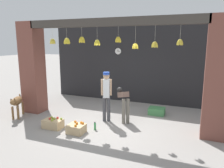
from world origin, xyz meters
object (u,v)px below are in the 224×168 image
at_px(dog, 17,102).
at_px(wall_clock, 118,51).
at_px(fruit_crate_oranges, 76,129).
at_px(shopkeeper, 106,93).
at_px(fruit_crate_apples, 53,124).
at_px(water_bottle, 95,126).
at_px(worker_stooping, 124,100).
at_px(produce_box_green, 157,111).

distance_m(dog, wall_clock, 4.43).
bearing_deg(fruit_crate_oranges, dog, 171.29).
height_order(shopkeeper, fruit_crate_apples, shopkeeper).
height_order(water_bottle, wall_clock, wall_clock).
xyz_separation_m(shopkeeper, wall_clock, (-0.55, 2.53, 1.20)).
xyz_separation_m(fruit_crate_oranges, fruit_crate_apples, (-0.84, 0.05, 0.01)).
height_order(shopkeeper, worker_stooping, shopkeeper).
bearing_deg(fruit_crate_oranges, water_bottle, 45.13).
height_order(dog, fruit_crate_oranges, dog).
height_order(dog, wall_clock, wall_clock).
relative_size(worker_stooping, fruit_crate_oranges, 2.20).
relative_size(shopkeeper, water_bottle, 6.81).
bearing_deg(wall_clock, fruit_crate_oranges, -88.15).
bearing_deg(worker_stooping, water_bottle, -155.72).
bearing_deg(dog, wall_clock, 116.04).
bearing_deg(dog, shopkeeper, 77.24).
xyz_separation_m(dog, shopkeeper, (2.99, 0.79, 0.42)).
height_order(dog, worker_stooping, worker_stooping).
relative_size(shopkeeper, fruit_crate_apples, 2.80).
bearing_deg(produce_box_green, fruit_crate_apples, -138.02).
bearing_deg(fruit_crate_oranges, worker_stooping, 56.15).
height_order(dog, fruit_crate_apples, dog).
distance_m(fruit_crate_oranges, water_bottle, 0.56).
bearing_deg(worker_stooping, fruit_crate_apples, 179.90).
height_order(produce_box_green, wall_clock, wall_clock).
relative_size(water_bottle, wall_clock, 0.85).
bearing_deg(worker_stooping, shopkeeper, 165.31).
xyz_separation_m(worker_stooping, produce_box_green, (0.89, 1.06, -0.57)).
relative_size(worker_stooping, wall_clock, 3.72).
bearing_deg(produce_box_green, water_bottle, -124.90).
height_order(shopkeeper, fruit_crate_oranges, shopkeeper).
xyz_separation_m(shopkeeper, fruit_crate_apples, (-1.27, -1.13, -0.82)).
height_order(shopkeeper, wall_clock, wall_clock).
height_order(fruit_crate_apples, wall_clock, wall_clock).
height_order(worker_stooping, produce_box_green, worker_stooping).
bearing_deg(shopkeeper, fruit_crate_apples, 21.60).
relative_size(fruit_crate_apples, water_bottle, 2.43).
distance_m(dog, produce_box_green, 4.87).
height_order(produce_box_green, water_bottle, produce_box_green).
bearing_deg(fruit_crate_apples, water_bottle, 15.62).
distance_m(water_bottle, wall_clock, 3.93).
distance_m(fruit_crate_apples, water_bottle, 1.28).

